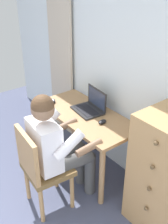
{
  "coord_description": "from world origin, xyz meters",
  "views": [
    {
      "loc": [
        1.76,
        0.26,
        2.16
      ],
      "look_at": [
        -0.17,
        1.75,
        0.81
      ],
      "focal_mm": 44.37,
      "sensor_mm": 36.0,
      "label": 1
    }
  ],
  "objects_px": {
    "chair": "(40,166)",
    "computer_mouse": "(102,122)",
    "laptop": "(90,106)",
    "desk_clock": "(51,101)",
    "desk": "(86,123)",
    "person_seated": "(57,144)",
    "dresser": "(168,176)"
  },
  "relations": [
    {
      "from": "desk",
      "to": "person_seated",
      "type": "distance_m",
      "value": 0.57
    },
    {
      "from": "dresser",
      "to": "chair",
      "type": "xyz_separation_m",
      "value": [
        -0.83,
        -0.76,
        -0.06
      ]
    },
    {
      "from": "chair",
      "to": "person_seated",
      "type": "relative_size",
      "value": 0.74
    },
    {
      "from": "chair",
      "to": "laptop",
      "type": "xyz_separation_m",
      "value": [
        -0.25,
        0.79,
        0.27
      ]
    },
    {
      "from": "dresser",
      "to": "computer_mouse",
      "type": "bearing_deg",
      "value": -176.41
    },
    {
      "from": "desk",
      "to": "chair",
      "type": "xyz_separation_m",
      "value": [
        0.22,
        -0.7,
        -0.11
      ]
    },
    {
      "from": "computer_mouse",
      "to": "chair",
      "type": "bearing_deg",
      "value": -101.71
    },
    {
      "from": "desk",
      "to": "computer_mouse",
      "type": "height_order",
      "value": "computer_mouse"
    },
    {
      "from": "person_seated",
      "to": "dresser",
      "type": "bearing_deg",
      "value": 35.24
    },
    {
      "from": "laptop",
      "to": "desk_clock",
      "type": "relative_size",
      "value": 4.06
    },
    {
      "from": "chair",
      "to": "computer_mouse",
      "type": "xyz_separation_m",
      "value": [
        0.04,
        0.71,
        0.23
      ]
    },
    {
      "from": "computer_mouse",
      "to": "desk_clock",
      "type": "height_order",
      "value": "computer_mouse"
    },
    {
      "from": "desk",
      "to": "person_seated",
      "type": "bearing_deg",
      "value": -65.62
    },
    {
      "from": "computer_mouse",
      "to": "desk_clock",
      "type": "relative_size",
      "value": 1.11
    },
    {
      "from": "laptop",
      "to": "chair",
      "type": "bearing_deg",
      "value": -72.41
    },
    {
      "from": "person_seated",
      "to": "computer_mouse",
      "type": "relative_size",
      "value": 12.0
    },
    {
      "from": "computer_mouse",
      "to": "desk_clock",
      "type": "xyz_separation_m",
      "value": [
        -0.71,
        -0.17,
        -0.0
      ]
    },
    {
      "from": "laptop",
      "to": "desk_clock",
      "type": "height_order",
      "value": "laptop"
    },
    {
      "from": "person_seated",
      "to": "desk_clock",
      "type": "bearing_deg",
      "value": 152.04
    },
    {
      "from": "desk_clock",
      "to": "chair",
      "type": "bearing_deg",
      "value": -39.16
    },
    {
      "from": "laptop",
      "to": "computer_mouse",
      "type": "xyz_separation_m",
      "value": [
        0.28,
        -0.07,
        -0.04
      ]
    },
    {
      "from": "chair",
      "to": "computer_mouse",
      "type": "distance_m",
      "value": 0.75
    },
    {
      "from": "dresser",
      "to": "laptop",
      "type": "xyz_separation_m",
      "value": [
        -1.08,
        0.02,
        0.21
      ]
    },
    {
      "from": "person_seated",
      "to": "desk_clock",
      "type": "height_order",
      "value": "person_seated"
    },
    {
      "from": "laptop",
      "to": "desk_clock",
      "type": "distance_m",
      "value": 0.49
    },
    {
      "from": "dresser",
      "to": "laptop",
      "type": "distance_m",
      "value": 1.1
    },
    {
      "from": "dresser",
      "to": "chair",
      "type": "height_order",
      "value": "dresser"
    },
    {
      "from": "desk",
      "to": "desk_clock",
      "type": "relative_size",
      "value": 13.31
    },
    {
      "from": "person_seated",
      "to": "chair",
      "type": "bearing_deg",
      "value": -94.61
    },
    {
      "from": "laptop",
      "to": "computer_mouse",
      "type": "bearing_deg",
      "value": -14.69
    },
    {
      "from": "desk",
      "to": "chair",
      "type": "height_order",
      "value": "chair"
    },
    {
      "from": "dresser",
      "to": "chair",
      "type": "bearing_deg",
      "value": -137.62
    }
  ]
}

